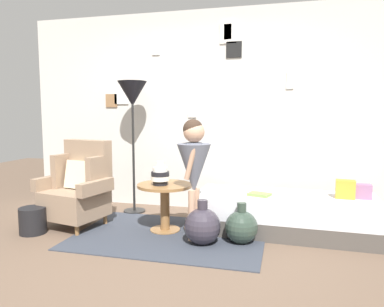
{
  "coord_description": "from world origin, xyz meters",
  "views": [
    {
      "loc": [
        1.11,
        -2.78,
        1.28
      ],
      "look_at": [
        0.15,
        0.95,
        0.85
      ],
      "focal_mm": 34.02,
      "sensor_mm": 36.0,
      "label": 1
    }
  ],
  "objects_px": {
    "vase_striped": "(160,175)",
    "book_on_daybed": "(259,194)",
    "armchair": "(79,187)",
    "demijohn_far": "(241,227)",
    "demijohn_near": "(202,226)",
    "person_child": "(194,163)",
    "daybed": "(284,214)",
    "magazine_basket": "(33,220)",
    "side_table": "(165,197)",
    "floor_lamp": "(132,100)"
  },
  "relations": [
    {
      "from": "daybed",
      "to": "magazine_basket",
      "type": "height_order",
      "value": "daybed"
    },
    {
      "from": "floor_lamp",
      "to": "person_child",
      "type": "relative_size",
      "value": 1.37
    },
    {
      "from": "side_table",
      "to": "armchair",
      "type": "bearing_deg",
      "value": -177.09
    },
    {
      "from": "person_child",
      "to": "book_on_daybed",
      "type": "relative_size",
      "value": 5.55
    },
    {
      "from": "demijohn_far",
      "to": "book_on_daybed",
      "type": "bearing_deg",
      "value": 69.49
    },
    {
      "from": "vase_striped",
      "to": "demijohn_far",
      "type": "relative_size",
      "value": 0.62
    },
    {
      "from": "demijohn_far",
      "to": "person_child",
      "type": "bearing_deg",
      "value": -177.52
    },
    {
      "from": "book_on_daybed",
      "to": "daybed",
      "type": "bearing_deg",
      "value": 16.38
    },
    {
      "from": "armchair",
      "to": "demijohn_far",
      "type": "relative_size",
      "value": 2.36
    },
    {
      "from": "armchair",
      "to": "vase_striped",
      "type": "relative_size",
      "value": 3.84
    },
    {
      "from": "magazine_basket",
      "to": "vase_striped",
      "type": "bearing_deg",
      "value": 15.93
    },
    {
      "from": "daybed",
      "to": "side_table",
      "type": "distance_m",
      "value": 1.3
    },
    {
      "from": "vase_striped",
      "to": "person_child",
      "type": "bearing_deg",
      "value": -19.02
    },
    {
      "from": "book_on_daybed",
      "to": "armchair",
      "type": "bearing_deg",
      "value": -172.53
    },
    {
      "from": "vase_striped",
      "to": "magazine_basket",
      "type": "relative_size",
      "value": 0.9
    },
    {
      "from": "person_child",
      "to": "demijohn_near",
      "type": "relative_size",
      "value": 2.75
    },
    {
      "from": "book_on_daybed",
      "to": "demijohn_far",
      "type": "distance_m",
      "value": 0.48
    },
    {
      "from": "vase_striped",
      "to": "demijohn_near",
      "type": "relative_size",
      "value": 0.57
    },
    {
      "from": "side_table",
      "to": "person_child",
      "type": "height_order",
      "value": "person_child"
    },
    {
      "from": "magazine_basket",
      "to": "book_on_daybed",
      "type": "bearing_deg",
      "value": 15.32
    },
    {
      "from": "vase_striped",
      "to": "armchair",
      "type": "bearing_deg",
      "value": 179.85
    },
    {
      "from": "demijohn_far",
      "to": "vase_striped",
      "type": "bearing_deg",
      "value": 172.33
    },
    {
      "from": "armchair",
      "to": "floor_lamp",
      "type": "relative_size",
      "value": 0.58
    },
    {
      "from": "person_child",
      "to": "magazine_basket",
      "type": "distance_m",
      "value": 1.85
    },
    {
      "from": "daybed",
      "to": "demijohn_far",
      "type": "bearing_deg",
      "value": -131.29
    },
    {
      "from": "floor_lamp",
      "to": "demijohn_near",
      "type": "bearing_deg",
      "value": -39.71
    },
    {
      "from": "armchair",
      "to": "person_child",
      "type": "height_order",
      "value": "person_child"
    },
    {
      "from": "demijohn_far",
      "to": "armchair",
      "type": "bearing_deg",
      "value": 176.27
    },
    {
      "from": "magazine_basket",
      "to": "armchair",
      "type": "bearing_deg",
      "value": 48.74
    },
    {
      "from": "daybed",
      "to": "side_table",
      "type": "height_order",
      "value": "side_table"
    },
    {
      "from": "demijohn_near",
      "to": "demijohn_far",
      "type": "height_order",
      "value": "demijohn_near"
    },
    {
      "from": "armchair",
      "to": "side_table",
      "type": "xyz_separation_m",
      "value": [
        1.01,
        0.05,
        -0.06
      ]
    },
    {
      "from": "book_on_daybed",
      "to": "vase_striped",
      "type": "bearing_deg",
      "value": -165.47
    },
    {
      "from": "person_child",
      "to": "demijohn_far",
      "type": "bearing_deg",
      "value": 2.48
    },
    {
      "from": "demijohn_near",
      "to": "magazine_basket",
      "type": "height_order",
      "value": "demijohn_near"
    },
    {
      "from": "person_child",
      "to": "vase_striped",
      "type": "bearing_deg",
      "value": 160.98
    },
    {
      "from": "demijohn_near",
      "to": "armchair",
      "type": "bearing_deg",
      "value": 170.8
    },
    {
      "from": "daybed",
      "to": "demijohn_far",
      "type": "distance_m",
      "value": 0.61
    },
    {
      "from": "daybed",
      "to": "book_on_daybed",
      "type": "xyz_separation_m",
      "value": [
        -0.26,
        -0.08,
        0.22
      ]
    },
    {
      "from": "magazine_basket",
      "to": "side_table",
      "type": "bearing_deg",
      "value": 17.7
    },
    {
      "from": "side_table",
      "to": "floor_lamp",
      "type": "xyz_separation_m",
      "value": [
        -0.64,
        0.64,
        1.07
      ]
    },
    {
      "from": "vase_striped",
      "to": "book_on_daybed",
      "type": "xyz_separation_m",
      "value": [
        1.02,
        0.27,
        -0.21
      ]
    },
    {
      "from": "daybed",
      "to": "person_child",
      "type": "height_order",
      "value": "person_child"
    },
    {
      "from": "vase_striped",
      "to": "book_on_daybed",
      "type": "height_order",
      "value": "vase_striped"
    },
    {
      "from": "demijohn_far",
      "to": "magazine_basket",
      "type": "height_order",
      "value": "demijohn_far"
    },
    {
      "from": "person_child",
      "to": "demijohn_near",
      "type": "distance_m",
      "value": 0.63
    },
    {
      "from": "daybed",
      "to": "demijohn_near",
      "type": "distance_m",
      "value": 0.97
    },
    {
      "from": "book_on_daybed",
      "to": "demijohn_far",
      "type": "relative_size",
      "value": 0.54
    },
    {
      "from": "daybed",
      "to": "vase_striped",
      "type": "height_order",
      "value": "vase_striped"
    },
    {
      "from": "vase_striped",
      "to": "daybed",
      "type": "bearing_deg",
      "value": 14.9
    }
  ]
}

